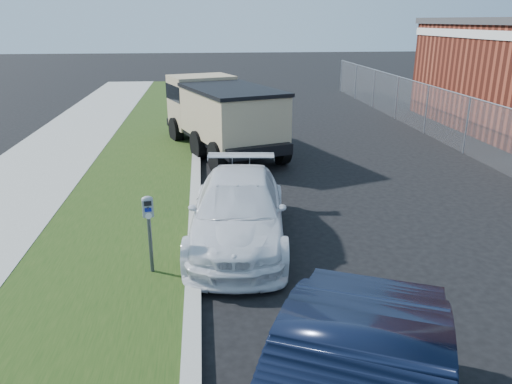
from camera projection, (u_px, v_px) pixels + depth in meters
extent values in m
plane|color=black|center=(339.00, 260.00, 8.98)|extent=(120.00, 120.00, 0.00)
cube|color=gray|center=(195.00, 220.00, 10.57)|extent=(0.25, 50.00, 0.15)
cube|color=#19340E|center=(118.00, 223.00, 10.42)|extent=(3.00, 50.00, 0.13)
plane|color=slate|center=(467.00, 126.00, 15.87)|extent=(0.00, 30.00, 30.00)
cylinder|color=gray|center=(471.00, 97.00, 15.57)|extent=(0.04, 30.00, 0.04)
cylinder|color=gray|center=(467.00, 126.00, 15.87)|extent=(0.06, 0.06, 1.80)
cylinder|color=gray|center=(426.00, 110.00, 18.69)|extent=(0.06, 0.06, 1.80)
cylinder|color=gray|center=(397.00, 98.00, 21.50)|extent=(0.06, 0.06, 1.80)
cylinder|color=gray|center=(374.00, 89.00, 24.32)|extent=(0.06, 0.06, 1.80)
cylinder|color=gray|center=(356.00, 82.00, 27.14)|extent=(0.06, 0.06, 1.80)
cylinder|color=gray|center=(341.00, 76.00, 29.96)|extent=(0.06, 0.06, 1.80)
cube|color=silver|center=(506.00, 36.00, 16.07)|extent=(0.06, 14.00, 0.30)
cylinder|color=#3F4247|center=(151.00, 245.00, 8.15)|extent=(0.07, 0.07, 0.97)
cube|color=gray|center=(148.00, 208.00, 7.94)|extent=(0.19, 0.14, 0.29)
ellipsoid|color=gray|center=(147.00, 199.00, 7.89)|extent=(0.20, 0.15, 0.11)
cube|color=black|center=(148.00, 204.00, 7.85)|extent=(0.12, 0.03, 0.08)
cube|color=#0D1891|center=(148.00, 210.00, 7.89)|extent=(0.11, 0.02, 0.07)
cylinder|color=silver|center=(149.00, 216.00, 7.92)|extent=(0.11, 0.02, 0.11)
cube|color=#3F4247|center=(148.00, 208.00, 7.88)|extent=(0.04, 0.01, 0.05)
imported|color=white|center=(238.00, 210.00, 9.55)|extent=(2.24, 4.56, 1.27)
cube|color=black|center=(224.00, 133.00, 16.06)|extent=(3.70, 6.00, 0.31)
cube|color=#9E8966|center=(202.00, 101.00, 17.57)|extent=(2.49, 2.19, 1.77)
cube|color=black|center=(202.00, 91.00, 17.45)|extent=(2.52, 2.21, 0.53)
cube|color=#9E8966|center=(232.00, 114.00, 15.22)|extent=(3.23, 4.21, 1.42)
cube|color=black|center=(231.00, 89.00, 14.98)|extent=(3.34, 4.32, 0.11)
cube|color=black|center=(195.00, 120.00, 18.55)|extent=(2.05, 0.82, 0.27)
cylinder|color=black|center=(176.00, 130.00, 17.38)|extent=(0.56, 0.93, 0.89)
cylinder|color=black|center=(230.00, 125.00, 18.21)|extent=(0.56, 0.93, 0.89)
cylinder|color=black|center=(198.00, 145.00, 15.34)|extent=(0.56, 0.93, 0.89)
cylinder|color=black|center=(258.00, 139.00, 16.16)|extent=(0.56, 0.93, 0.89)
cylinder|color=black|center=(217.00, 157.00, 13.98)|extent=(0.56, 0.93, 0.89)
cylinder|color=black|center=(281.00, 150.00, 14.80)|extent=(0.56, 0.93, 0.89)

